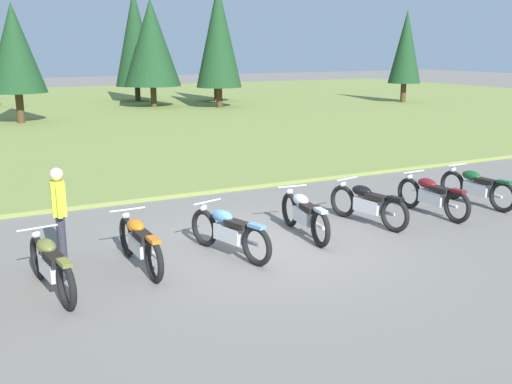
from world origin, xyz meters
TOP-DOWN VIEW (x-y plane):
  - ground_plane at (0.00, 0.00)m, footprint 140.00×140.00m
  - grass_moorland at (0.00, 26.21)m, footprint 80.00×44.00m
  - forest_treeline at (0.55, 30.78)m, footprint 37.78×21.12m
  - motorcycle_olive at (-3.93, -0.37)m, footprint 0.63×2.10m
  - motorcycle_orange at (-2.46, 0.04)m, footprint 0.62×2.10m
  - motorcycle_sky_blue at (-0.89, -0.08)m, footprint 0.80×2.05m
  - motorcycle_silver at (0.87, 0.26)m, footprint 0.62×2.10m
  - motorcycle_black at (2.46, 0.33)m, footprint 0.70×2.08m
  - motorcycle_maroon at (4.13, 0.23)m, footprint 0.62×2.10m
  - motorcycle_british_green at (5.64, 0.38)m, footprint 0.62×2.10m
  - rider_near_row_end at (-3.58, 0.78)m, footprint 0.26×0.55m

SIDE VIEW (x-z plane):
  - ground_plane at x=0.00m, z-range 0.00..0.00m
  - grass_moorland at x=0.00m, z-range 0.00..0.10m
  - motorcycle_olive at x=-3.93m, z-range 0.00..0.88m
  - motorcycle_orange at x=-2.46m, z-range 0.00..0.88m
  - motorcycle_sky_blue at x=-0.89m, z-range 0.00..0.88m
  - motorcycle_silver at x=0.87m, z-range 0.00..0.88m
  - motorcycle_black at x=2.46m, z-range 0.00..0.88m
  - motorcycle_maroon at x=4.13m, z-range 0.00..0.88m
  - motorcycle_british_green at x=5.64m, z-range 0.00..0.88m
  - rider_near_row_end at x=-3.58m, z-range 0.11..1.78m
  - forest_treeline at x=0.55m, z-range 0.14..8.18m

